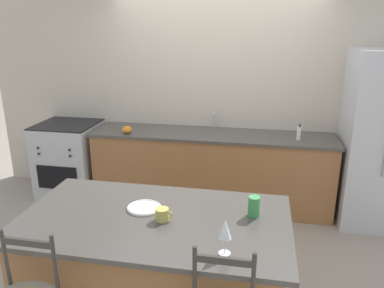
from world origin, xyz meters
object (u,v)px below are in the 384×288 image
Objects in this scene: soap_bottle at (299,133)px; oven_range at (70,159)px; wine_glass at (225,230)px; tumbler_cup at (254,206)px; dinner_plate at (144,207)px; pumpkin_decoration at (127,130)px; coffee_mug at (162,215)px; refrigerator at (382,140)px.

oven_range is at bearing 179.14° from soap_bottle.
tumbler_cup is at bearing 72.86° from wine_glass.
tumbler_cup is (0.77, 0.04, 0.06)m from dinner_plate.
pumpkin_decoration reaches higher than dinner_plate.
wine_glass is 1.80× the size of coffee_mug.
refrigerator is at bearing 42.37° from dinner_plate.
refrigerator is 8.87× the size of wine_glass.
wine_glass is 0.55m from coffee_mug.
dinner_plate is at bearing -66.26° from pumpkin_decoration.
coffee_mug is 0.62m from tumbler_cup.
tumbler_cup is (0.15, 0.48, -0.08)m from wine_glass.
tumbler_cup is (2.42, -1.89, 0.50)m from oven_range.
wine_glass reaches higher than pumpkin_decoration.
wine_glass is at bearing -46.27° from oven_range.
dinner_plate is at bearing -176.82° from tumbler_cup.
refrigerator is at bearing 54.72° from tumbler_cup.
refrigerator reaches higher than wine_glass.
oven_range is at bearing 131.33° from coffee_mug.
oven_range is at bearing 169.74° from pumpkin_decoration.
refrigerator is 16.81× the size of pumpkin_decoration.
refrigerator reaches higher than pumpkin_decoration.
coffee_mug is at bearing -117.12° from soap_bottle.
refrigerator is 10.65× the size of soap_bottle.
dinner_plate is 1.34× the size of soap_bottle.
oven_range is at bearing 141.98° from tumbler_cup.
wine_glass is 1.20× the size of soap_bottle.
soap_bottle is at bearing -0.86° from oven_range.
refrigerator is 13.65× the size of tumbler_cup.
tumbler_cup is (0.60, 0.18, 0.03)m from coffee_mug.
refrigerator reaches higher than dinner_plate.
refrigerator is 2.28m from tumbler_cup.
coffee_mug is (-1.92, -2.04, -0.01)m from refrigerator.
soap_bottle reaches higher than oven_range.
wine_glass is 1.54× the size of tumbler_cup.
dinner_plate is 2.01× the size of coffee_mug.
coffee_mug is at bearing 146.03° from wine_glass.
coffee_mug is (1.82, -2.07, 0.47)m from oven_range.
dinner_plate is (1.65, -1.93, 0.44)m from oven_range.
tumbler_cup is 1.90m from soap_bottle.
wine_glass is at bearing -35.24° from dinner_plate.
coffee_mug is at bearing -48.67° from oven_range.
pumpkin_decoration is at bearing 116.50° from coffee_mug.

